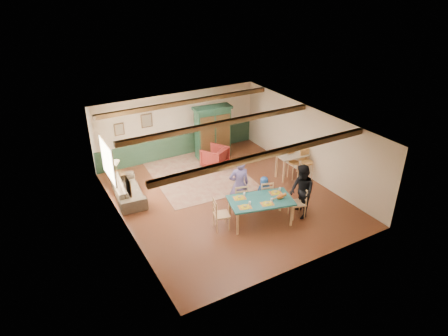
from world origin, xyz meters
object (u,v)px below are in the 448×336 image
armchair (215,157)px  person_man (239,185)px  dining_chair_end_left (222,214)px  armoire (213,132)px  end_table (118,181)px  counter_table (291,166)px  dining_chair_far_right (265,194)px  bar_stool_left (293,165)px  bar_stool_right (307,166)px  dining_chair_far_left (240,197)px  cat (280,196)px  dining_table (260,211)px  dining_chair_end_right (297,202)px  table_lamp (116,168)px  sofa (128,189)px  person_child (264,192)px  person_woman (302,192)px

armchair → person_man: bearing=44.6°
dining_chair_end_left → armchair: bearing=-11.2°
armoire → end_table: 4.34m
armoire → counter_table: (1.69, -3.08, -0.62)m
dining_chair_far_right → bar_stool_left: bar_stool_left is taller
armchair → bar_stool_left: bar_stool_left is taller
dining_chair_far_right → bar_stool_right: bearing=-147.5°
dining_chair_far_right → armoire: size_ratio=0.47×
dining_chair_far_left → dining_chair_far_right: 0.86m
bar_stool_right → cat: bearing=-143.7°
dining_table → armoire: bearing=78.7°
armchair → cat: bearing=58.2°
armoire → counter_table: size_ratio=1.91×
armchair → bar_stool_right: bearing=101.2°
dining_chair_end_right → bar_stool_left: size_ratio=0.99×
cat → bar_stool_right: 3.03m
dining_chair_far_left → dining_table: bearing=119.1°
person_man → counter_table: person_man is taller
person_man → table_lamp: bearing=-33.8°
bar_stool_left → bar_stool_right: (0.32, -0.38, 0.08)m
dining_chair_end_left → sofa: 3.72m
person_man → bar_stool_right: person_man is taller
dining_chair_end_right → bar_stool_right: bearing=147.9°
dining_chair_far_right → end_table: bearing=-29.4°
bar_stool_right → dining_chair_end_left: bearing=-162.9°
sofa → bar_stool_left: 6.08m
armchair → sofa: size_ratio=0.41×
counter_table → dining_chair_end_left: bearing=-158.0°
person_man → dining_chair_end_right: bearing=152.7°
dining_table → dining_chair_far_right: size_ratio=1.89×
bar_stool_left → bar_stool_right: 0.50m
dining_chair_end_left → bar_stool_left: size_ratio=0.99×
dining_chair_far_left → bar_stool_right: bar_stool_right is taller
person_child → armoire: 4.29m
dining_chair_end_right → person_woman: person_woman is taller
dining_table → dining_chair_far_right: dining_chair_far_right is taller
dining_chair_end_left → person_child: 1.88m
dining_table → bar_stool_right: bearing=25.3°
dining_chair_end_left → person_child: (1.83, 0.42, 0.03)m
dining_table → armoire: armoire is taller
armoire → table_lamp: bearing=-166.2°
person_man → sofa: 3.92m
armoire → table_lamp: (-4.21, -0.65, -0.28)m
dining_chair_end_left → end_table: bearing=41.2°
dining_table → table_lamp: table_lamp is taller
bar_stool_right → dining_chair_end_right: bearing=-134.3°
person_woman → bar_stool_right: (1.73, 1.77, -0.30)m
person_man → dining_chair_far_right: bearing=174.3°
armchair → sofa: (-3.74, -0.63, -0.09)m
person_woman → dining_table: bearing=-90.0°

